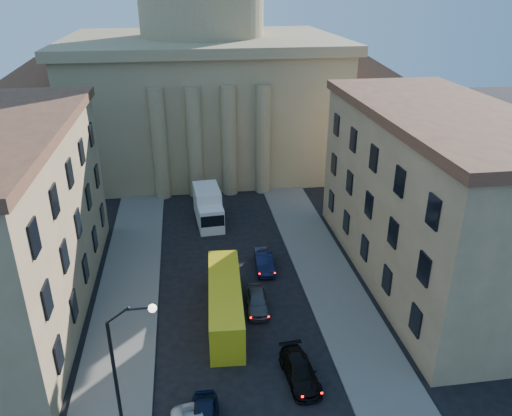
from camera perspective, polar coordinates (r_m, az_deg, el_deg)
The scene contains 10 objects.
sidewalk_left at distance 39.52m, azimuth -14.96°, elevation -13.01°, with size 5.00×60.00×0.15m, color #63615B.
sidewalk_right at distance 40.81m, azimuth 9.89°, elevation -11.12°, with size 5.00×60.00×0.15m, color #63615B.
church at distance 69.79m, azimuth -5.92°, elevation 14.74°, with size 68.02×28.76×36.60m.
building_right at distance 43.67m, azimuth 19.69°, elevation 1.27°, with size 11.60×26.60×14.70m.
street_lamp at distance 28.36m, azimuth -14.89°, elevation -16.76°, with size 2.62×0.44×8.83m.
car_right_mid at distance 33.95m, azimuth 5.04°, elevation -18.10°, with size 1.88×4.62×1.34m, color black.
car_right_far at distance 39.84m, azimuth 0.10°, elevation -10.54°, with size 1.70×4.23×1.44m, color #4A4A4E.
car_right_distant at distance 44.92m, azimuth 0.94°, elevation -6.11°, with size 1.51×4.33×1.43m, color black.
city_bus at distance 38.35m, azimuth -3.54°, elevation -10.55°, with size 3.04×10.71×2.98m.
box_truck at distance 53.17m, azimuth -5.46°, elevation 0.07°, with size 2.99×6.66×3.57m.
Camera 1 is at (-3.03, -13.26, 23.63)m, focal length 35.00 mm.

